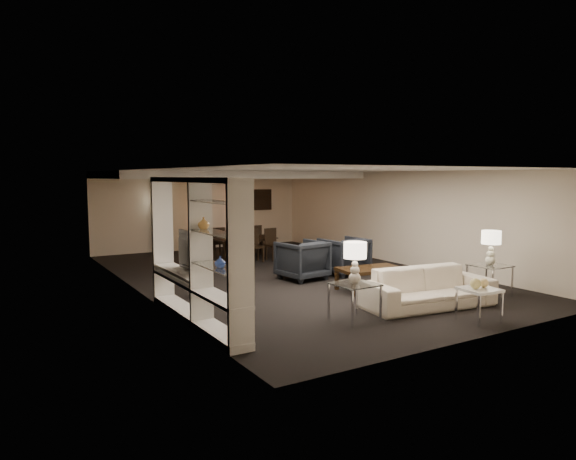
% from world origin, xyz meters
% --- Properties ---
extents(floor, '(11.00, 11.00, 0.00)m').
position_xyz_m(floor, '(0.00, 0.00, 0.00)').
color(floor, black).
rests_on(floor, ground).
extents(ceiling, '(7.00, 11.00, 0.02)m').
position_xyz_m(ceiling, '(0.00, 0.00, 2.50)').
color(ceiling, silver).
rests_on(ceiling, ground).
extents(wall_back, '(7.00, 0.02, 2.50)m').
position_xyz_m(wall_back, '(0.00, 5.50, 1.25)').
color(wall_back, beige).
rests_on(wall_back, ground).
extents(wall_front, '(7.00, 0.02, 2.50)m').
position_xyz_m(wall_front, '(0.00, -5.50, 1.25)').
color(wall_front, beige).
rests_on(wall_front, ground).
extents(wall_left, '(0.02, 11.00, 2.50)m').
position_xyz_m(wall_left, '(-3.50, 0.00, 1.25)').
color(wall_left, beige).
rests_on(wall_left, ground).
extents(wall_right, '(0.02, 11.00, 2.50)m').
position_xyz_m(wall_right, '(3.50, 0.00, 1.25)').
color(wall_right, beige).
rests_on(wall_right, ground).
extents(ceiling_soffit, '(7.00, 4.00, 0.20)m').
position_xyz_m(ceiling_soffit, '(0.00, 3.50, 2.40)').
color(ceiling_soffit, silver).
rests_on(ceiling_soffit, ceiling).
extents(curtains, '(1.50, 0.12, 2.40)m').
position_xyz_m(curtains, '(-0.90, 5.42, 1.20)').
color(curtains, beige).
rests_on(curtains, wall_back).
extents(door, '(0.90, 0.05, 2.10)m').
position_xyz_m(door, '(0.70, 5.47, 1.05)').
color(door, silver).
rests_on(door, wall_back).
extents(painting, '(0.95, 0.04, 0.65)m').
position_xyz_m(painting, '(2.10, 5.46, 1.55)').
color(painting, '#142D38').
rests_on(painting, wall_back).
extents(media_unit, '(0.38, 3.40, 2.35)m').
position_xyz_m(media_unit, '(-3.31, -2.60, 1.18)').
color(media_unit, white).
rests_on(media_unit, wall_left).
extents(pendant_light, '(0.52, 0.52, 0.24)m').
position_xyz_m(pendant_light, '(0.30, 3.50, 1.92)').
color(pendant_light, '#D8591E').
rests_on(pendant_light, ceiling_soffit).
extents(sofa, '(2.52, 1.26, 0.70)m').
position_xyz_m(sofa, '(0.67, -3.81, 0.35)').
color(sofa, beige).
rests_on(sofa, floor).
extents(coffee_table, '(1.41, 0.93, 0.47)m').
position_xyz_m(coffee_table, '(0.67, -2.21, 0.24)').
color(coffee_table, black).
rests_on(coffee_table, floor).
extents(armchair_left, '(1.07, 1.10, 0.90)m').
position_xyz_m(armchair_left, '(0.07, -0.51, 0.45)').
color(armchair_left, black).
rests_on(armchair_left, floor).
extents(armchair_right, '(1.01, 1.04, 0.90)m').
position_xyz_m(armchair_right, '(1.27, -0.51, 0.45)').
color(armchair_right, black).
rests_on(armchair_right, floor).
extents(side_table_left, '(0.69, 0.69, 0.62)m').
position_xyz_m(side_table_left, '(-1.03, -3.81, 0.31)').
color(side_table_left, white).
rests_on(side_table_left, floor).
extents(side_table_right, '(0.66, 0.66, 0.62)m').
position_xyz_m(side_table_right, '(2.37, -3.81, 0.31)').
color(side_table_right, silver).
rests_on(side_table_right, floor).
extents(table_lamp_left, '(0.41, 0.41, 0.68)m').
position_xyz_m(table_lamp_left, '(-1.03, -3.81, 0.96)').
color(table_lamp_left, beige).
rests_on(table_lamp_left, side_table_left).
extents(table_lamp_right, '(0.41, 0.41, 0.68)m').
position_xyz_m(table_lamp_right, '(2.37, -3.81, 0.96)').
color(table_lamp_right, '#EEE9C9').
rests_on(table_lamp_right, side_table_right).
extents(marble_table, '(0.60, 0.60, 0.55)m').
position_xyz_m(marble_table, '(0.67, -4.91, 0.28)').
color(marble_table, silver).
rests_on(marble_table, floor).
extents(gold_gourd_a, '(0.18, 0.18, 0.18)m').
position_xyz_m(gold_gourd_a, '(0.57, -4.91, 0.64)').
color(gold_gourd_a, '#D8C972').
rests_on(gold_gourd_a, marble_table).
extents(gold_gourd_b, '(0.15, 0.15, 0.15)m').
position_xyz_m(gold_gourd_b, '(0.77, -4.91, 0.63)').
color(gold_gourd_b, '#EBC97C').
rests_on(gold_gourd_b, marble_table).
extents(television, '(1.17, 0.15, 0.67)m').
position_xyz_m(television, '(-3.28, -2.07, 1.09)').
color(television, black).
rests_on(television, media_unit).
extents(vase_blue, '(0.16, 0.16, 0.17)m').
position_xyz_m(vase_blue, '(-3.31, -3.59, 1.14)').
color(vase_blue, '#2541A4').
rests_on(vase_blue, media_unit).
extents(vase_amber, '(0.18, 0.18, 0.19)m').
position_xyz_m(vase_amber, '(-3.31, -2.99, 1.65)').
color(vase_amber, gold).
rests_on(vase_amber, media_unit).
extents(floor_speaker, '(0.11, 0.11, 0.99)m').
position_xyz_m(floor_speaker, '(-2.68, -0.92, 0.49)').
color(floor_speaker, black).
rests_on(floor_speaker, floor).
extents(dining_table, '(1.75, 1.03, 0.60)m').
position_xyz_m(dining_table, '(0.26, 2.83, 0.30)').
color(dining_table, black).
rests_on(dining_table, floor).
extents(chair_nl, '(0.42, 0.42, 0.89)m').
position_xyz_m(chair_nl, '(-0.34, 2.18, 0.45)').
color(chair_nl, black).
rests_on(chair_nl, floor).
extents(chair_nm, '(0.42, 0.42, 0.89)m').
position_xyz_m(chair_nm, '(0.26, 2.18, 0.45)').
color(chair_nm, black).
rests_on(chair_nm, floor).
extents(chair_nr, '(0.46, 0.46, 0.89)m').
position_xyz_m(chair_nr, '(0.86, 2.18, 0.45)').
color(chair_nr, black).
rests_on(chair_nr, floor).
extents(chair_fl, '(0.44, 0.44, 0.89)m').
position_xyz_m(chair_fl, '(-0.34, 3.48, 0.45)').
color(chair_fl, black).
rests_on(chair_fl, floor).
extents(chair_fm, '(0.47, 0.47, 0.89)m').
position_xyz_m(chair_fm, '(0.26, 3.48, 0.45)').
color(chair_fm, black).
rests_on(chair_fm, floor).
extents(chair_fr, '(0.42, 0.42, 0.89)m').
position_xyz_m(chair_fr, '(0.86, 3.48, 0.45)').
color(chair_fr, black).
rests_on(chair_fr, floor).
extents(floor_lamp, '(0.28, 0.28, 1.67)m').
position_xyz_m(floor_lamp, '(-1.58, 5.20, 0.84)').
color(floor_lamp, black).
rests_on(floor_lamp, floor).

